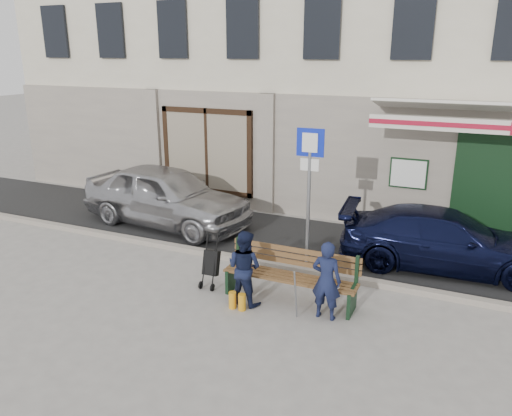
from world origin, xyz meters
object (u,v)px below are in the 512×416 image
Objects in this scene: bench at (288,276)px; stroller at (211,264)px; car_silver at (166,196)px; man at (326,280)px; parking_sign at (309,177)px; car_navy at (444,240)px; woman at (244,267)px.

stroller reaches higher than bench.
man is at bearing -113.41° from car_silver.
bench is 2.39× the size of stroller.
car_silver is at bearing 161.78° from parking_sign.
man is at bearing 146.32° from car_navy.
car_navy is 3.35m from man.
car_navy is 3.10m from parking_sign.
parking_sign is at bearing -99.87° from car_silver.
woman is (-3.06, -3.00, 0.07)m from car_navy.
man reaches higher than bench.
car_navy is at bearing 25.07° from parking_sign.
man is (-1.61, -2.94, 0.08)m from car_navy.
car_navy is 1.44× the size of parking_sign.
bench is at bearing 132.31° from car_navy.
bench is at bearing 0.35° from stroller.
parking_sign is 2.86× the size of stroller.
stroller is at bearing -177.83° from bench.
car_navy is 3.09× the size of woman.
parking_sign is 1.20× the size of bench.
parking_sign is at bearing -98.11° from woman.
bench is at bearing -21.22° from man.
man is (0.80, -0.33, 0.22)m from bench.
woman reaches higher than bench.
man is at bearing -22.72° from bench.
stroller is (-0.85, 0.34, -0.22)m from woman.
stroller is at bearing -137.06° from parking_sign.
car_silver is 4.48m from parking_sign.
parking_sign reaches higher than woman.
stroller is (-1.50, -0.06, -0.01)m from bench.
stroller is at bearing -11.76° from woman.
woman is (-1.45, -0.06, -0.01)m from man.
parking_sign is at bearing 93.79° from bench.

